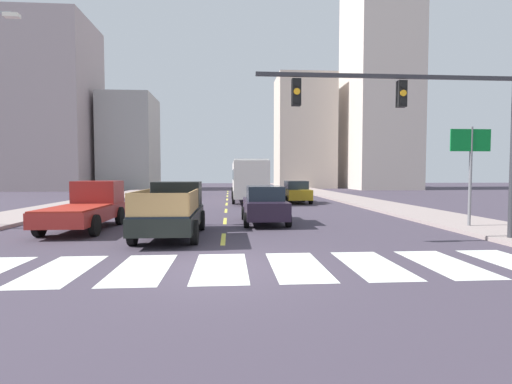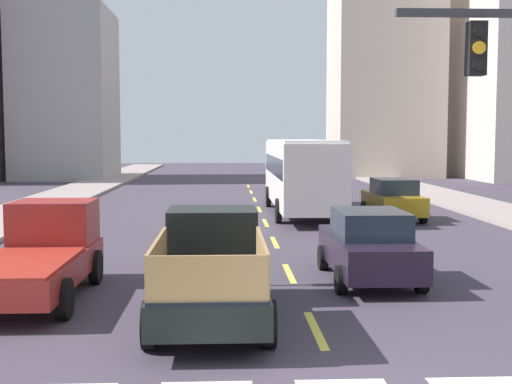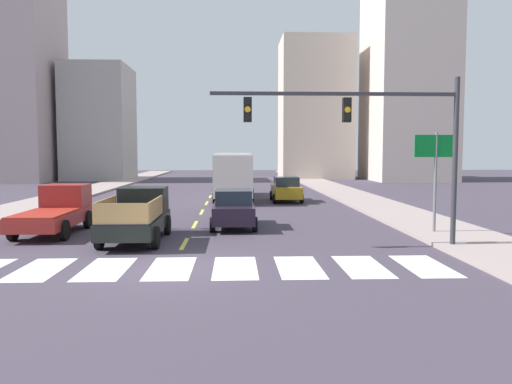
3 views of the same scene
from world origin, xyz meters
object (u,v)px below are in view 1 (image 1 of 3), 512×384
Objects in this scene: traffic_signal_gantry at (434,115)px; sedan_near_right at (264,205)px; pickup_stakebed at (173,210)px; city_bus at (248,178)px; sedan_far at (296,192)px; direction_sign_green at (470,155)px; pickup_dark at (88,206)px.

sedan_near_right is at bearing 133.48° from traffic_signal_gantry.
city_bus is (3.65, 16.87, 1.02)m from pickup_stakebed.
direction_sign_green is (4.65, -14.26, 2.17)m from sedan_far.
pickup_stakebed is 17.29m from city_bus.
traffic_signal_gantry is at bearing -76.02° from city_bus.
sedan_far is at bearing 50.42° from pickup_dark.
pickup_dark reaches higher than sedan_far.
sedan_far is at bearing 108.05° from direction_sign_green.
traffic_signal_gantry is (5.09, -19.15, 2.23)m from city_bus.
direction_sign_green is at bearing 4.78° from pickup_stakebed.
traffic_signal_gantry reaches higher than sedan_far.
sedan_far is (11.06, 12.91, -0.06)m from pickup_dark.
pickup_stakebed is at bearing 165.34° from traffic_signal_gantry.
pickup_stakebed is 9.61m from traffic_signal_gantry.
direction_sign_green is at bearing 41.99° from traffic_signal_gantry.
sedan_near_right is 1.05× the size of direction_sign_green.
sedan_near_right is 8.03m from traffic_signal_gantry.
pickup_stakebed is at bearing -103.12° from city_bus.
traffic_signal_gantry reaches higher than city_bus.
pickup_dark is at bearing 154.90° from pickup_stakebed.
pickup_dark is (-3.78, 1.93, -0.02)m from pickup_stakebed.
sedan_far is 1.05× the size of direction_sign_green.
sedan_far is 17.52m from traffic_signal_gantry.
sedan_far is at bearing 94.87° from traffic_signal_gantry.
direction_sign_green is at bearing -63.95° from city_bus.
pickup_dark reaches higher than sedan_near_right.
city_bus is 13.89m from sedan_near_right.
sedan_near_right is at bearing -107.10° from sedan_far.
traffic_signal_gantry is at bearing -44.08° from sedan_near_right.
traffic_signal_gantry reaches higher than pickup_stakebed.
city_bus is 18.30m from direction_sign_green.
sedan_far is 0.51× the size of traffic_signal_gantry.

